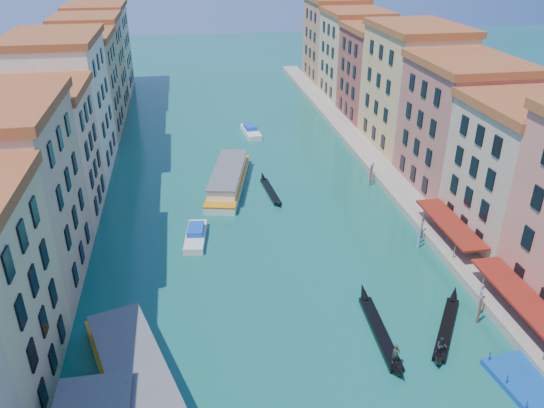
{
  "coord_description": "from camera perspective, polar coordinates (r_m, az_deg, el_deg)",
  "views": [
    {
      "loc": [
        -7.81,
        -11.66,
        33.37
      ],
      "look_at": [
        1.35,
        42.48,
        5.59
      ],
      "focal_mm": 35.0,
      "sensor_mm": 36.0,
      "label": 1
    }
  ],
  "objects": [
    {
      "name": "blue_dock",
      "position": [
        51.01,
        25.72,
        -16.93
      ],
      "size": [
        5.03,
        6.94,
        0.54
      ],
      "rotation": [
        0.0,
        0.0,
        0.11
      ],
      "color": "#0F46A0",
      "rests_on": "ground"
    },
    {
      "name": "mooring_poles_right",
      "position": [
        58.22,
        20.1,
        -8.48
      ],
      "size": [
        1.44,
        54.24,
        3.2
      ],
      "color": "#58321E",
      "rests_on": "ground"
    },
    {
      "name": "gondola_far",
      "position": [
        77.27,
        -0.21,
        1.51
      ],
      "size": [
        1.8,
        11.33,
        1.6
      ],
      "rotation": [
        0.0,
        0.0,
        0.08
      ],
      "color": "black",
      "rests_on": "ground"
    },
    {
      "name": "vaporetto_far",
      "position": [
        79.11,
        -4.72,
        2.8
      ],
      "size": [
        8.49,
        19.54,
        2.83
      ],
      "rotation": [
        0.0,
        0.0,
        -0.23
      ],
      "color": "silver",
      "rests_on": "ground"
    },
    {
      "name": "motorboat_far",
      "position": [
        100.95,
        -2.3,
        7.89
      ],
      "size": [
        3.19,
        8.0,
        1.61
      ],
      "rotation": [
        0.0,
        0.0,
        0.1
      ],
      "color": "white",
      "rests_on": "ground"
    },
    {
      "name": "left_bank_palazzos",
      "position": [
        81.96,
        -22.2,
        8.06
      ],
      "size": [
        12.8,
        128.4,
        21.0
      ],
      "color": "tan",
      "rests_on": "ground"
    },
    {
      "name": "gondola_fore",
      "position": [
        51.92,
        11.52,
        -13.18
      ],
      "size": [
        1.72,
        13.38,
        2.67
      ],
      "rotation": [
        0.0,
        0.0,
        -0.05
      ],
      "color": "black",
      "rests_on": "ground"
    },
    {
      "name": "right_bank_palazzos",
      "position": [
        88.68,
        16.31,
        10.32
      ],
      "size": [
        12.8,
        128.4,
        21.0
      ],
      "color": "#9A5036",
      "rests_on": "ground"
    },
    {
      "name": "motorboat_mid",
      "position": [
        65.85,
        -8.21,
        -3.33
      ],
      "size": [
        3.22,
        7.58,
        1.52
      ],
      "rotation": [
        0.0,
        0.0,
        -0.13
      ],
      "color": "silver",
      "rests_on": "ground"
    },
    {
      "name": "vaporetto_near",
      "position": [
        45.51,
        -14.02,
        -18.78
      ],
      "size": [
        11.07,
        21.78,
        3.17
      ],
      "rotation": [
        0.0,
        0.0,
        0.31
      ],
      "color": "white",
      "rests_on": "ground"
    },
    {
      "name": "quay",
      "position": [
        88.58,
        10.84,
        4.55
      ],
      "size": [
        4.0,
        140.0,
        1.0
      ],
      "primitive_type": "cube",
      "color": "gray",
      "rests_on": "ground"
    },
    {
      "name": "gondola_right",
      "position": [
        53.7,
        18.23,
        -12.56
      ],
      "size": [
        7.73,
        10.85,
        2.49
      ],
      "rotation": [
        0.0,
        0.0,
        -0.59
      ],
      "color": "black",
      "rests_on": "ground"
    },
    {
      "name": "restaurant_awnings",
      "position": [
        55.0,
        26.05,
        -9.87
      ],
      "size": [
        3.2,
        44.55,
        3.12
      ],
      "color": "maroon",
      "rests_on": "ground"
    }
  ]
}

